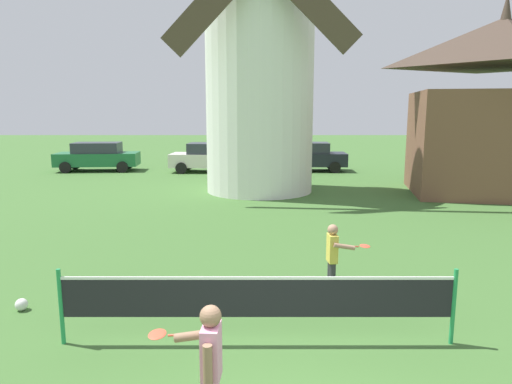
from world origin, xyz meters
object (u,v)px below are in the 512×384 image
object	(u,v)px
player_far	(332,254)
parked_car_cream	(211,157)
player_near	(208,365)
chapel	(496,110)
windmill	(259,40)
parked_car_green	(96,156)
parked_car_black	(305,156)
stray_ball	(20,305)
tennis_net	(256,298)

from	to	relation	value
player_far	parked_car_cream	distance (m)	17.09
player_near	chapel	world-z (taller)	chapel
windmill	parked_car_green	distance (m)	12.09
player_far	parked_car_black	size ratio (longest dim) A/B	0.29
stray_ball	chapel	world-z (taller)	chapel
player_near	parked_car_cream	size ratio (longest dim) A/B	0.31
player_near	windmill	bearing A→B (deg)	87.64
stray_ball	parked_car_black	xyz separation A→B (m)	(6.61, 17.91, 0.71)
stray_ball	player_far	bearing A→B (deg)	8.48
parked_car_green	parked_car_black	world-z (taller)	same
player_near	parked_car_black	bearing A→B (deg)	81.29
player_far	stray_ball	xyz separation A→B (m)	(-5.25, -0.78, -0.61)
player_far	stray_ball	world-z (taller)	player_far
windmill	chapel	world-z (taller)	windmill
player_far	parked_car_green	xyz separation A→B (m)	(-10.10, 17.14, 0.10)
player_near	stray_ball	world-z (taller)	player_near
chapel	parked_car_black	bearing A→B (deg)	132.57
player_near	chapel	xyz separation A→B (m)	(9.76, 13.74, 2.48)
tennis_net	player_far	size ratio (longest dim) A/B	4.39
player_far	parked_car_cream	size ratio (longest dim) A/B	0.28
parked_car_cream	parked_car_green	bearing A→B (deg)	175.75
parked_car_cream	player_far	bearing A→B (deg)	-77.28
chapel	player_far	bearing A→B (deg)	-128.42
parked_car_black	chapel	xyz separation A→B (m)	(6.56, -7.14, 2.47)
tennis_net	player_far	distance (m)	2.32
parked_car_cream	parked_car_black	world-z (taller)	same
tennis_net	chapel	distance (m)	15.28
tennis_net	chapel	bearing A→B (deg)	51.92
windmill	player_far	size ratio (longest dim) A/B	9.49
tennis_net	stray_ball	world-z (taller)	tennis_net
tennis_net	stray_ball	distance (m)	4.07
windmill	parked_car_cream	size ratio (longest dim) A/B	2.66
parked_car_green	chapel	distance (m)	19.54
player_near	chapel	distance (m)	17.04
stray_ball	parked_car_green	xyz separation A→B (m)	(-4.85, 17.93, 0.71)
stray_ball	parked_car_cream	size ratio (longest dim) A/B	0.04
parked_car_green	tennis_net	bearing A→B (deg)	-65.35
chapel	player_near	bearing A→B (deg)	-125.39
player_far	player_near	bearing A→B (deg)	-116.14
tennis_net	player_near	bearing A→B (deg)	-104.10
parked_car_cream	chapel	size ratio (longest dim) A/B	0.59
parked_car_cream	chapel	distance (m)	13.69
player_far	stray_ball	size ratio (longest dim) A/B	6.26
player_far	parked_car_cream	world-z (taller)	parked_car_cream
windmill	parked_car_black	xyz separation A→B (m)	(2.60, 6.39, -5.16)
player_near	parked_car_cream	world-z (taller)	parked_car_cream
player_near	parked_car_black	distance (m)	21.12
parked_car_green	parked_car_black	distance (m)	11.45
stray_ball	parked_car_green	bearing A→B (deg)	105.13
player_near	player_far	size ratio (longest dim) A/B	1.12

